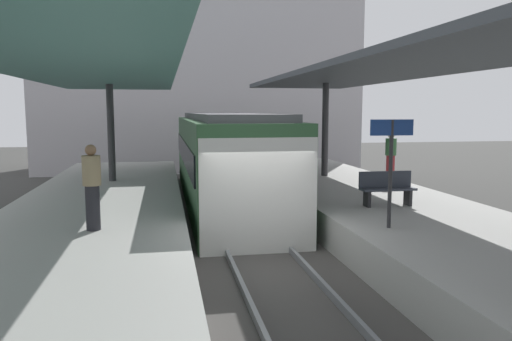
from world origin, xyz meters
The scene contains 15 objects.
ground_plane centered at (0.00, 0.00, 0.00)m, with size 80.00×80.00×0.00m, color #383835.
platform_left centered at (-3.80, 0.00, 0.50)m, with size 4.40×28.00×1.00m, color #9E9E99.
platform_right centered at (3.80, 0.00, 0.50)m, with size 4.40×28.00×1.00m, color #9E9E99.
track_ballast centered at (0.00, 0.00, 0.10)m, with size 3.20×28.00×0.20m, color #423F3D.
rail_near_side centered at (-0.72, 0.00, 0.27)m, with size 0.08×28.00×0.14m, color slate.
rail_far_side centered at (0.72, 0.00, 0.27)m, with size 0.08×28.00×0.14m, color slate.
commuter_train centered at (0.00, 7.16, 1.73)m, with size 2.78×12.62×3.10m.
canopy_left centered at (-3.80, 1.40, 4.31)m, with size 4.18×21.00×3.44m.
canopy_right centered at (3.80, 1.40, 4.42)m, with size 4.18×21.00×3.55m.
platform_bench centered at (3.47, 1.83, 1.46)m, with size 1.40×0.41×0.86m.
platform_sign centered at (2.46, -0.43, 2.62)m, with size 0.90×0.08×2.21m.
passenger_near_bench centered at (-3.46, 0.50, 1.90)m, with size 0.36×0.36×1.72m.
passenger_mid_platform centered at (5.37, 5.55, 1.88)m, with size 0.36×0.36×1.70m.
passenger_far_end centered at (2.21, 6.37, 1.82)m, with size 0.36×0.36×1.58m.
station_building_backdrop centered at (0.12, 20.00, 5.50)m, with size 18.00×6.00×11.00m, color #B7B2B7.
Camera 1 is at (-2.03, -9.60, 3.38)m, focal length 34.47 mm.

